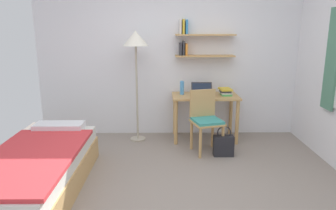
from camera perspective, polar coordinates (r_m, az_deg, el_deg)
ground_plane at (r=3.61m, az=1.92°, el=-15.20°), size 5.28×5.28×0.00m
wall_back at (r=5.20m, az=1.18°, el=8.86°), size 4.40×0.27×2.60m
bed at (r=3.76m, az=-22.35°, el=-11.00°), size 0.90×2.06×0.54m
desk at (r=5.03m, az=6.63°, el=0.29°), size 1.03×0.58×0.72m
desk_chair at (r=4.56m, az=6.75°, el=-2.37°), size 0.50×0.51×0.88m
standing_lamp at (r=4.85m, az=-5.79°, el=10.65°), size 0.38×0.38×1.70m
laptop at (r=5.02m, az=6.06°, el=2.38°), size 0.33×0.21×0.19m
water_bottle at (r=5.02m, az=2.52°, el=3.11°), size 0.06×0.06×0.22m
book_stack at (r=5.05m, az=10.24°, el=2.39°), size 0.20×0.25×0.11m
handbag at (r=4.52m, az=9.90°, el=-7.08°), size 0.28×0.13×0.43m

